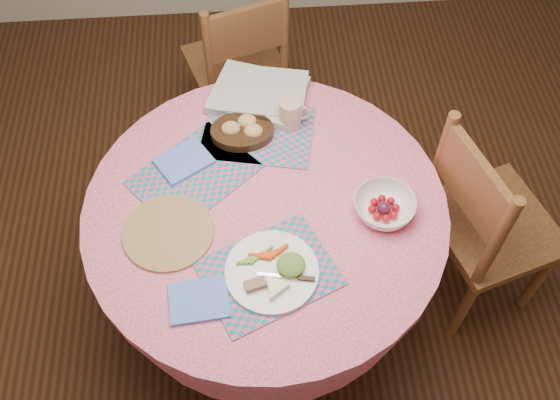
{
  "coord_description": "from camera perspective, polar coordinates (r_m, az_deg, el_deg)",
  "views": [
    {
      "loc": [
        -0.04,
        -1.19,
        2.48
      ],
      "look_at": [
        0.05,
        0.0,
        0.78
      ],
      "focal_mm": 40.0,
      "sensor_mm": 36.0,
      "label": 1
    }
  ],
  "objects": [
    {
      "name": "chair_back",
      "position": [
        2.97,
        -3.76,
        12.28
      ],
      "size": [
        0.53,
        0.52,
        0.91
      ],
      "rotation": [
        0.0,
        0.0,
        3.47
      ],
      "color": "brown",
      "rests_on": "ground"
    },
    {
      "name": "latte_mug",
      "position": [
        2.28,
        1.0,
        7.91
      ],
      "size": [
        0.12,
        0.08,
        0.12
      ],
      "color": "#CEA88D",
      "rests_on": "placemat_back"
    },
    {
      "name": "chair_right",
      "position": [
        2.48,
        18.13,
        -2.01
      ],
      "size": [
        0.55,
        0.56,
        0.98
      ],
      "rotation": [
        0.0,
        0.0,
        1.87
      ],
      "color": "brown",
      "rests_on": "ground"
    },
    {
      "name": "newspaper_stack",
      "position": [
        2.41,
        -1.93,
        9.66
      ],
      "size": [
        0.41,
        0.37,
        0.04
      ],
      "rotation": [
        0.0,
        0.0,
        -0.37
      ],
      "color": "silver",
      "rests_on": "dining_table"
    },
    {
      "name": "wicker_trivet",
      "position": [
        2.07,
        -10.17,
        -2.92
      ],
      "size": [
        0.3,
        0.3,
        0.01
      ],
      "primitive_type": "cylinder",
      "color": "olive",
      "rests_on": "dining_table"
    },
    {
      "name": "placemat_front",
      "position": [
        1.97,
        -1.0,
        -6.7
      ],
      "size": [
        0.49,
        0.44,
        0.01
      ],
      "primitive_type": "cube",
      "rotation": [
        0.0,
        0.0,
        0.41
      ],
      "color": "#178182",
      "rests_on": "dining_table"
    },
    {
      "name": "bread_bowl",
      "position": [
        2.28,
        -3.44,
        6.41
      ],
      "size": [
        0.23,
        0.23,
        0.08
      ],
      "color": "black",
      "rests_on": "placemat_back"
    },
    {
      "name": "placemat_left",
      "position": [
        2.2,
        -7.89,
        2.31
      ],
      "size": [
        0.5,
        0.49,
        0.01
      ],
      "primitive_type": "cube",
      "rotation": [
        0.0,
        0.0,
        0.71
      ],
      "color": "#178182",
      "rests_on": "dining_table"
    },
    {
      "name": "dinner_plate",
      "position": [
        1.95,
        -0.56,
        -6.57
      ],
      "size": [
        0.3,
        0.3,
        0.05
      ],
      "rotation": [
        0.0,
        0.0,
        0.26
      ],
      "color": "white",
      "rests_on": "placemat_front"
    },
    {
      "name": "placemat_back",
      "position": [
        2.31,
        -2.02,
        6.17
      ],
      "size": [
        0.45,
        0.37,
        0.01
      ],
      "primitive_type": "cube",
      "rotation": [
        0.0,
        0.0,
        -0.2
      ],
      "color": "#178182",
      "rests_on": "dining_table"
    },
    {
      "name": "fruit_bowl",
      "position": [
        2.09,
        9.51,
        -0.64
      ],
      "size": [
        0.27,
        0.27,
        0.06
      ],
      "rotation": [
        0.0,
        0.0,
        0.42
      ],
      "color": "white",
      "rests_on": "dining_table"
    },
    {
      "name": "napkin_near",
      "position": [
        1.94,
        -7.42,
        -9.11
      ],
      "size": [
        0.19,
        0.15,
        0.01
      ],
      "primitive_type": "cube",
      "rotation": [
        0.0,
        0.0,
        0.08
      ],
      "color": "#597EE5",
      "rests_on": "dining_table"
    },
    {
      "name": "ground",
      "position": [
        2.76,
        -1.05,
        -9.43
      ],
      "size": [
        4.0,
        4.0,
        0.0
      ],
      "primitive_type": "plane",
      "color": "#331C0F",
      "rests_on": "ground"
    },
    {
      "name": "napkin_far",
      "position": [
        2.23,
        -8.78,
        3.54
      ],
      "size": [
        0.23,
        0.21,
        0.01
      ],
      "primitive_type": "cube",
      "rotation": [
        0.0,
        0.0,
        0.56
      ],
      "color": "#597EE5",
      "rests_on": "placemat_left"
    },
    {
      "name": "dining_table",
      "position": [
        2.27,
        -1.26,
        -3.34
      ],
      "size": [
        1.24,
        1.24,
        0.75
      ],
      "color": "pink",
      "rests_on": "ground"
    }
  ]
}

